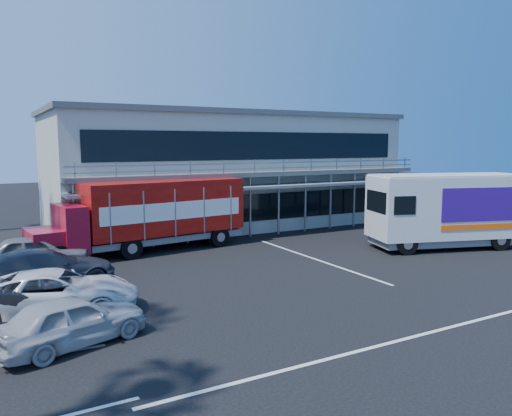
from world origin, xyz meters
TOP-DOWN VIEW (x-y plane):
  - ground at (0.00, 0.00)m, footprint 120.00×120.00m
  - building at (3.00, 14.94)m, footprint 22.40×12.00m
  - red_truck at (-4.10, 8.41)m, footprint 10.63×3.70m
  - white_van at (9.36, 1.88)m, footprint 8.17×4.84m
  - parked_car_a at (-9.50, -2.00)m, footprint 4.26×2.72m
  - parked_car_c at (-9.50, 0.80)m, footprint 5.46×3.64m
  - parked_car_d at (-9.50, 4.00)m, footprint 5.27×2.56m
  - parked_car_e at (-9.50, 7.20)m, footprint 4.53×2.18m

SIDE VIEW (x-z plane):
  - ground at x=0.00m, z-range 0.00..0.00m
  - parked_car_a at x=-9.50m, z-range 0.00..1.35m
  - parked_car_c at x=-9.50m, z-range 0.00..1.39m
  - parked_car_d at x=-9.50m, z-range 0.00..1.48m
  - parked_car_e at x=-9.50m, z-range 0.00..1.49m
  - red_truck at x=-4.10m, z-range 0.17..3.68m
  - white_van at x=9.36m, z-range 0.12..3.89m
  - building at x=3.00m, z-range 0.01..7.31m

